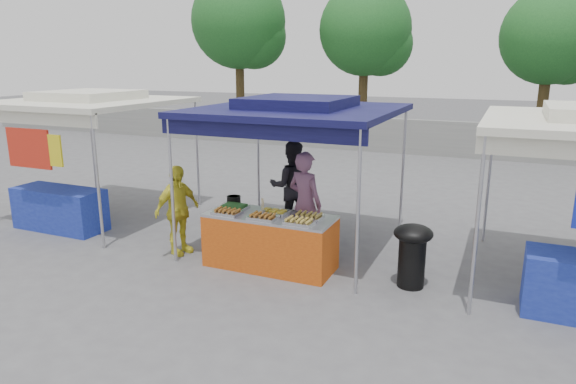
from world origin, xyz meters
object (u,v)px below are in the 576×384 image
at_px(cooking_pot, 234,200).
at_px(vendor_woman, 305,203).
at_px(helper_man, 292,186).
at_px(wok_burner, 412,250).
at_px(vendor_table, 270,241).
at_px(customer_person, 177,210).

relative_size(cooking_pot, vendor_woman, 0.13).
bearing_deg(helper_man, wok_burner, 121.51).
xyz_separation_m(vendor_table, wok_burner, (2.16, 0.16, 0.12)).
distance_m(cooking_pot, helper_man, 1.55).
height_order(wok_burner, helper_man, helper_man).
distance_m(wok_burner, helper_man, 3.09).
xyz_separation_m(cooking_pot, wok_burner, (2.97, -0.18, -0.37)).
xyz_separation_m(vendor_table, cooking_pot, (-0.82, 0.34, 0.49)).
height_order(wok_burner, customer_person, customer_person).
xyz_separation_m(cooking_pot, customer_person, (-0.84, -0.41, -0.16)).
distance_m(vendor_table, cooking_pot, 1.01).
distance_m(vendor_woman, helper_man, 1.28).
xyz_separation_m(wok_burner, vendor_woman, (-1.88, 0.61, 0.32)).
relative_size(vendor_table, cooking_pot, 8.86).
relative_size(helper_man, customer_person, 1.14).
bearing_deg(vendor_table, customer_person, -177.53).
relative_size(wok_burner, customer_person, 0.62).
distance_m(vendor_woman, customer_person, 2.11).
distance_m(vendor_table, customer_person, 1.69).
xyz_separation_m(vendor_table, customer_person, (-1.66, -0.07, 0.33)).
distance_m(vendor_table, wok_burner, 2.16).
bearing_deg(vendor_table, helper_man, 102.91).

